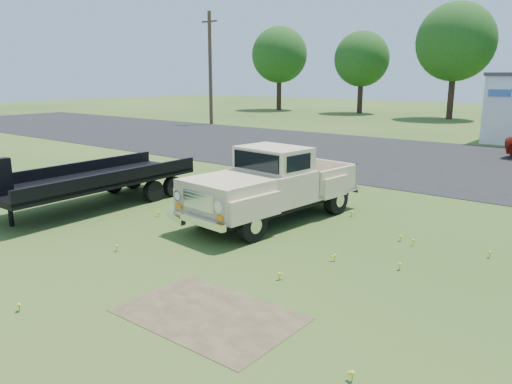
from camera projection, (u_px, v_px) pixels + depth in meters
ground at (251, 249)px, 11.68m from camera, size 140.00×140.00×0.00m
asphalt_lot at (454, 163)px, 23.15m from camera, size 90.00×14.00×0.02m
dirt_patch_a at (209, 315)px, 8.49m from camera, size 3.00×2.00×0.01m
dirt_patch_b at (272, 206)px, 15.57m from camera, size 2.20×1.60×0.01m
utility_pole_west at (210, 68)px, 40.73m from camera, size 1.60×0.30×9.00m
treeline_a at (279, 55)px, 57.71m from camera, size 6.40×6.40×9.52m
treeline_b at (362, 59)px, 52.59m from camera, size 5.76×5.76×8.57m
treeline_c at (456, 42)px, 45.12m from camera, size 7.04×7.04×10.47m
vintage_pickup_truck at (273, 184)px, 13.82m from camera, size 2.81×5.94×2.08m
flatbed_trailer at (93, 176)px, 15.36m from camera, size 2.56×7.11×1.92m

